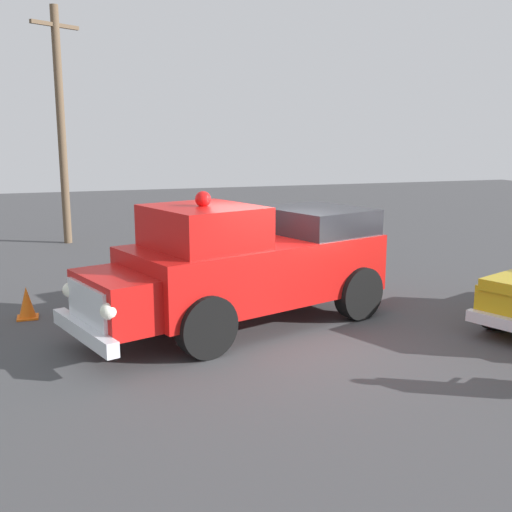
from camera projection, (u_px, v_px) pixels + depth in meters
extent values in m
plane|color=#424244|center=(282.00, 333.00, 11.08)|extent=(60.00, 60.00, 0.00)
cylinder|color=black|center=(206.00, 327.00, 9.79)|extent=(0.64, 1.09, 1.04)
cylinder|color=black|center=(149.00, 300.00, 11.36)|extent=(0.64, 1.09, 1.04)
cylinder|color=black|center=(359.00, 293.00, 11.85)|extent=(0.64, 1.09, 1.04)
cylinder|color=black|center=(292.00, 274.00, 13.42)|extent=(0.64, 1.09, 1.04)
cube|color=red|center=(256.00, 269.00, 11.50)|extent=(3.55, 5.31, 1.10)
cube|color=red|center=(115.00, 300.00, 9.85)|extent=(1.96, 1.41, 0.84)
cube|color=red|center=(203.00, 228.00, 10.65)|extent=(2.34, 2.22, 0.76)
cube|color=#232328|center=(317.00, 223.00, 12.27)|extent=(2.40, 2.24, 0.60)
cube|color=silver|center=(88.00, 305.00, 9.58)|extent=(1.40, 0.57, 0.64)
cube|color=silver|center=(84.00, 331.00, 9.61)|extent=(2.19, 0.90, 0.24)
sphere|color=white|center=(109.00, 311.00, 8.96)|extent=(0.33, 0.33, 0.26)
sphere|color=white|center=(70.00, 290.00, 10.18)|extent=(0.33, 0.33, 0.26)
sphere|color=red|center=(203.00, 199.00, 10.55)|extent=(0.35, 0.35, 0.28)
cylinder|color=black|center=(496.00, 312.00, 11.23)|extent=(0.49, 0.73, 0.68)
cylinder|color=brown|center=(61.00, 128.00, 19.56)|extent=(0.26, 0.26, 7.48)
cube|color=brown|center=(55.00, 25.00, 18.94)|extent=(1.04, 1.48, 0.12)
cube|color=orange|center=(28.00, 317.00, 11.98)|extent=(0.40, 0.40, 0.04)
cone|color=orange|center=(27.00, 302.00, 11.92)|extent=(0.32, 0.32, 0.60)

